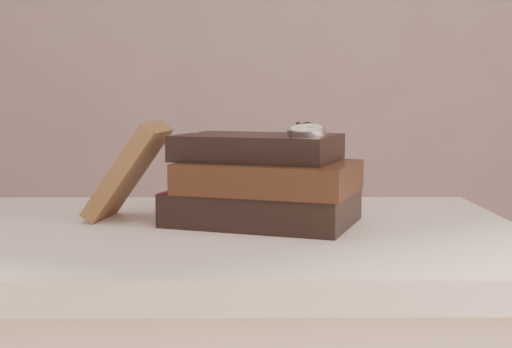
{
  "coord_description": "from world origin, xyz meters",
  "views": [
    {
      "loc": [
        0.1,
        -0.67,
        0.95
      ],
      "look_at": [
        0.11,
        0.38,
        0.82
      ],
      "focal_mm": 49.35,
      "sensor_mm": 36.0,
      "label": 1
    }
  ],
  "objects": [
    {
      "name": "eyeglasses",
      "position": [
        0.06,
        0.5,
        0.83
      ],
      "size": [
        0.15,
        0.16,
        0.05
      ],
      "color": "silver",
      "rests_on": "book_stack"
    },
    {
      "name": "table",
      "position": [
        0.0,
        0.35,
        0.66
      ],
      "size": [
        1.0,
        0.6,
        0.75
      ],
      "color": "beige",
      "rests_on": "ground"
    },
    {
      "name": "book_stack",
      "position": [
        0.12,
        0.38,
        0.81
      ],
      "size": [
        0.31,
        0.27,
        0.13
      ],
      "color": "black",
      "rests_on": "table"
    },
    {
      "name": "pocket_watch",
      "position": [
        0.18,
        0.35,
        0.89
      ],
      "size": [
        0.07,
        0.16,
        0.02
      ],
      "color": "silver",
      "rests_on": "book_stack"
    },
    {
      "name": "journal",
      "position": [
        -0.09,
        0.42,
        0.83
      ],
      "size": [
        0.14,
        0.12,
        0.15
      ],
      "primitive_type": "cube",
      "rotation": [
        0.0,
        0.62,
        -0.17
      ],
      "color": "#432E1A",
      "rests_on": "table"
    }
  ]
}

